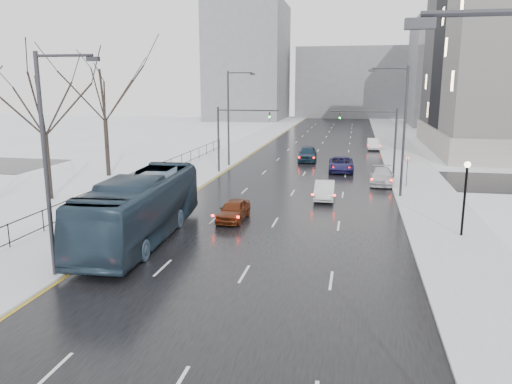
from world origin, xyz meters
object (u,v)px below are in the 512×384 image
Objects in this scene: streetlight_l_near at (49,156)px; mast_signal_right at (384,135)px; streetlight_r_mid at (401,125)px; sedan_right_distant at (373,144)px; sedan_right_cross at (341,164)px; bus at (141,208)px; sedan_center_near at (234,210)px; sedan_right_near at (325,190)px; sedan_right_far at (382,176)px; tree_park_e at (109,177)px; tree_park_d at (51,200)px; streetlight_l_far at (230,114)px; sedan_center_far at (307,154)px; lamppost_r_mid at (465,188)px; no_uturn_sign at (408,161)px; mast_signal_left at (229,132)px.

mast_signal_right is at bearing 61.04° from streetlight_l_near.
streetlight_l_near is (-16.33, -20.00, 0.00)m from streetlight_r_mid.
sedan_right_cross is at bearing -102.08° from sedan_right_distant.
bus is 6.52m from sedan_center_near.
sedan_right_far reaches higher than sedan_right_near.
tree_park_e is 25.44m from sedan_right_far.
streetlight_l_far reaches higher than tree_park_d.
streetlight_r_mid reaches higher than sedan_right_distant.
bus reaches higher than sedan_center_far.
sedan_center_near is 0.78× the size of sedan_center_far.
bus is at bearing -122.83° from mast_signal_right.
tree_park_d reaches higher than sedan_center_near.
streetlight_l_near reaches higher than lamppost_r_mid.
tree_park_d is at bearing 170.40° from sedan_center_near.
streetlight_l_far is 12.67m from sedan_right_cross.
sedan_center_near is (-11.91, -13.00, -1.59)m from no_uturn_sign.
tree_park_e reaches higher than sedan_right_cross.
mast_signal_left is at bearing 53.20° from tree_park_d.
tree_park_d is 2.80× the size of sedan_right_distant.
lamppost_r_mid is 15.80m from sedan_right_far.
streetlight_r_mid is at bearing -84.00° from mast_signal_right.
mast_signal_right is (15.49, 28.00, -1.51)m from streetlight_l_near.
lamppost_r_mid is 18.41m from mast_signal_right.
no_uturn_sign is 0.54× the size of sedan_center_far.
no_uturn_sign is at bearing 75.52° from streetlight_r_mid.
streetlight_l_near is 2.53× the size of sedan_center_near.
no_uturn_sign is (1.03, 4.00, -3.32)m from streetlight_r_mid.
sedan_center_far is at bearing 120.61° from sedan_right_cross.
streetlight_l_near is 1.90× the size of sedan_right_cross.
streetlight_l_near is (9.63, -14.00, 5.62)m from tree_park_d.
bus is (-17.82, -3.93, -1.06)m from lamppost_r_mid.
streetlight_l_near is at bearing -90.00° from streetlight_l_far.
sedan_right_distant is at bearing 92.80° from sedan_right_far.
no_uturn_sign is at bearing 40.07° from sedan_right_near.
streetlight_l_near reaches higher than sedan_right_near.
sedan_right_distant is (15.37, 49.54, -4.84)m from streetlight_l_near.
tree_park_e is at bearing -171.10° from mast_signal_right.
sedan_right_near is at bearing -120.53° from sedan_right_far.
sedan_right_cross is 7.44m from sedan_center_far.
sedan_right_cross is (21.30, 17.04, 0.77)m from tree_park_d.
streetlight_r_mid is 10.73m from lamppost_r_mid.
mast_signal_left is at bearing 88.28° from streetlight_l_near.
no_uturn_sign reaches higher than sedan_right_near.
no_uturn_sign is 0.51× the size of sedan_right_cross.
sedan_right_distant is at bearing 91.88° from streetlight_r_mid.
lamppost_r_mid is 25.71m from mast_signal_left.
streetlight_l_near and streetlight_l_far have the same top height.
streetlight_r_mid is 1.90× the size of sedan_right_cross.
mast_signal_right reaches higher than sedan_right_near.
streetlight_l_far is 19.41m from no_uturn_sign.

